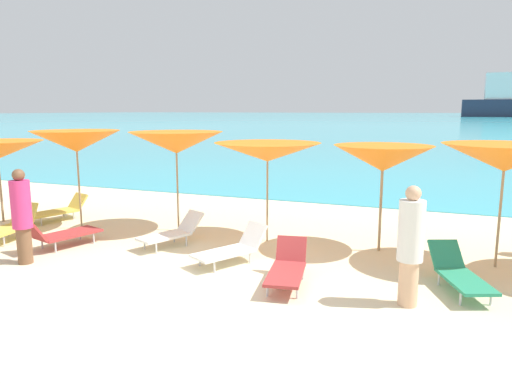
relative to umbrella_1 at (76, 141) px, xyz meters
The scene contains 16 objects.
ground_plane 9.57m from the umbrella_1, 60.18° to the left, with size 50.00×100.00×0.30m, color beige.
ocean_water 225.26m from the umbrella_1, 88.82° to the left, with size 650.00×440.00×0.02m, color #38B7CC.
umbrella_1 is the anchor object (origin of this frame).
umbrella_2 2.41m from the umbrella_1, 17.67° to the left, with size 2.42×2.42×2.37m.
umbrella_3 4.66m from the umbrella_1, ahead, with size 2.32×2.32×2.18m.
umbrella_4 7.07m from the umbrella_1, ahead, with size 2.01×2.01×2.18m.
umbrella_5 9.18m from the umbrella_1, ahead, with size 2.27×2.27×2.28m.
lounge_chair_0 2.38m from the umbrella_1, 120.82° to the right, with size 0.79×1.41×0.75m.
lounge_chair_1 6.36m from the umbrella_1, 16.50° to the right, with size 0.78×1.52×0.67m.
lounge_chair_3 3.43m from the umbrella_1, ahead, with size 1.05×1.54×0.67m.
lounge_chair_4 2.28m from the umbrella_1, 156.88° to the left, with size 1.06×1.65×0.62m.
lounge_chair_5 2.44m from the umbrella_1, 63.19° to the right, with size 1.03×1.66×0.69m.
lounge_chair_6 4.99m from the umbrella_1, 12.93° to the right, with size 1.18×1.56×0.69m.
lounge_chair_7 8.74m from the umbrella_1, ahead, with size 1.08×1.65×0.64m.
beachgoer_1 8.08m from the umbrella_1, 13.59° to the right, with size 0.38×0.38×1.81m.
beachgoer_2 2.89m from the umbrella_1, 70.78° to the right, with size 0.36×0.36×1.80m.
Camera 1 is at (3.48, -6.95, 2.88)m, focal length 33.10 mm.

